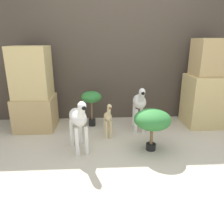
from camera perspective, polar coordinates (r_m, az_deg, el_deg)
ground_plane at (r=2.69m, az=4.80°, el=-12.58°), size 14.00×14.00×0.00m
wall_back at (r=3.88m, az=1.93°, el=14.25°), size 6.40×0.08×2.20m
rock_pillar_left at (r=3.63m, az=-19.82°, el=5.11°), size 0.61×0.57×1.29m
rock_pillar_right at (r=3.89m, az=23.37°, el=5.84°), size 0.61×0.57×1.40m
zebra_right at (r=3.43m, az=7.21°, el=2.41°), size 0.22×0.56×0.72m
zebra_left at (r=2.75m, az=-8.77°, el=-1.72°), size 0.33×0.56×0.72m
giraffe_figurine at (r=3.18m, az=-1.02°, el=-1.48°), size 0.14×0.33×0.54m
potted_palm_front at (r=2.80m, az=10.51°, el=-2.13°), size 0.47×0.47×0.55m
potted_palm_back at (r=3.56m, az=-5.41°, el=3.41°), size 0.33×0.33×0.59m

